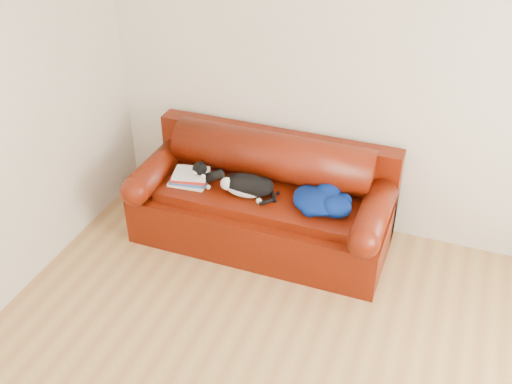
% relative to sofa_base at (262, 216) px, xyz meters
% --- Properties ---
extents(room_shell, '(4.52, 4.02, 2.61)m').
position_rel_sofa_base_xyz_m(room_shell, '(0.86, -1.48, 1.43)').
color(room_shell, beige).
rests_on(room_shell, ground).
extents(sofa_base, '(2.10, 0.90, 0.50)m').
position_rel_sofa_base_xyz_m(sofa_base, '(0.00, 0.00, 0.00)').
color(sofa_base, '#360502').
rests_on(sofa_base, ground).
extents(sofa_back, '(2.10, 1.01, 0.88)m').
position_rel_sofa_base_xyz_m(sofa_back, '(-0.00, 0.24, 0.30)').
color(sofa_back, '#360502').
rests_on(sofa_back, ground).
extents(book_stack, '(0.33, 0.28, 0.10)m').
position_rel_sofa_base_xyz_m(book_stack, '(-0.60, -0.10, 0.31)').
color(book_stack, silver).
rests_on(book_stack, sofa_base).
extents(cat, '(0.60, 0.27, 0.21)m').
position_rel_sofa_base_xyz_m(cat, '(-0.10, -0.10, 0.34)').
color(cat, black).
rests_on(cat, sofa_base).
extents(blanket, '(0.50, 0.40, 0.15)m').
position_rel_sofa_base_xyz_m(blanket, '(0.51, -0.07, 0.33)').
color(blanket, '#02114D').
rests_on(blanket, sofa_base).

